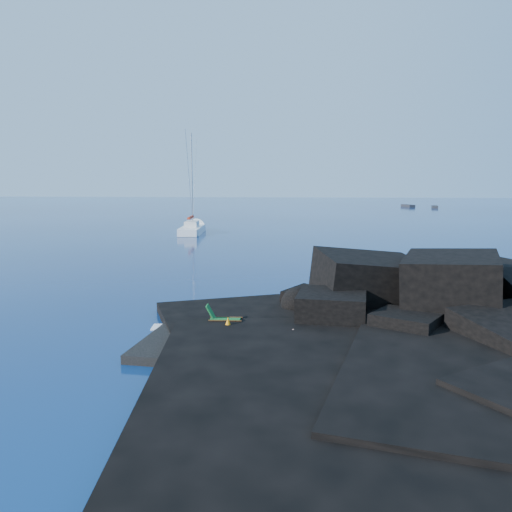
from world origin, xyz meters
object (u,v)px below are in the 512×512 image
(sailboat, at_px, (192,233))
(marker_cone, at_px, (228,324))
(sunbather, at_px, (283,333))
(distant_boat_a, at_px, (408,207))
(deck_chair, at_px, (226,315))
(distant_boat_b, at_px, (435,208))

(sailboat, relative_size, marker_cone, 21.19)
(sunbather, relative_size, distant_boat_a, 0.35)
(marker_cone, bearing_deg, deck_chair, 106.03)
(deck_chair, relative_size, marker_cone, 2.45)
(deck_chair, height_order, distant_boat_b, deck_chair)
(sailboat, height_order, marker_cone, sailboat)
(distant_boat_a, bearing_deg, marker_cone, -120.64)
(distant_boat_b, bearing_deg, distant_boat_a, 154.68)
(sailboat, relative_size, distant_boat_a, 2.54)
(sunbather, bearing_deg, distant_boat_a, 52.07)
(marker_cone, bearing_deg, sunbather, -15.67)
(distant_boat_b, bearing_deg, deck_chair, -97.31)
(sunbather, xyz_separation_m, distant_boat_b, (35.92, 112.81, -0.52))
(sailboat, bearing_deg, distant_boat_a, 55.17)
(sailboat, relative_size, distant_boat_b, 2.81)
(distant_boat_b, bearing_deg, sunbather, -95.91)
(sailboat, bearing_deg, deck_chair, -80.18)
(sunbather, xyz_separation_m, distant_boat_a, (30.06, 117.24, -0.52))
(sailboat, bearing_deg, distant_boat_b, 50.19)
(sunbather, height_order, distant_boat_b, sunbather)
(sunbather, distance_m, distant_boat_a, 121.03)
(marker_cone, xyz_separation_m, distant_boat_a, (32.42, 116.58, -0.66))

